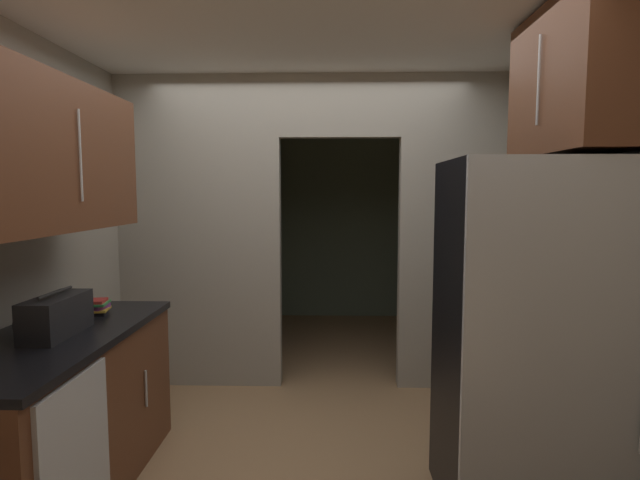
% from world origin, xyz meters
% --- Properties ---
extents(ground, '(20.00, 20.00, 0.00)m').
position_xyz_m(ground, '(0.00, 0.00, 0.00)').
color(ground, '#93704C').
extents(kitchen_overhead_slab, '(3.56, 6.69, 0.06)m').
position_xyz_m(kitchen_overhead_slab, '(0.00, 0.40, 2.60)').
color(kitchen_overhead_slab, silver).
extents(kitchen_partition, '(3.16, 0.12, 2.57)m').
position_xyz_m(kitchen_partition, '(-0.08, 1.34, 1.37)').
color(kitchen_partition, '#9E998C').
rests_on(kitchen_partition, ground).
extents(adjoining_room_shell, '(3.16, 2.48, 2.57)m').
position_xyz_m(adjoining_room_shell, '(0.00, 3.04, 1.29)').
color(adjoining_room_shell, slate).
rests_on(adjoining_room_shell, ground).
extents(refrigerator, '(0.84, 0.71, 1.79)m').
position_xyz_m(refrigerator, '(1.19, -0.29, 0.89)').
color(refrigerator, black).
rests_on(refrigerator, ground).
extents(lower_cabinet_run, '(0.68, 1.60, 0.90)m').
position_xyz_m(lower_cabinet_run, '(-1.24, -0.30, 0.45)').
color(lower_cabinet_run, brown).
rests_on(lower_cabinet_run, ground).
extents(dishwasher, '(0.02, 0.56, 0.84)m').
position_xyz_m(dishwasher, '(-0.91, -0.75, 0.42)').
color(dishwasher, '#B7BABC').
rests_on(dishwasher, ground).
extents(upper_cabinet_counterside, '(0.36, 1.44, 0.76)m').
position_xyz_m(upper_cabinet_counterside, '(-1.24, -0.30, 1.81)').
color(upper_cabinet_counterside, brown).
extents(upper_cabinet_fridgeside, '(0.36, 0.92, 0.74)m').
position_xyz_m(upper_cabinet_fridgeside, '(1.40, -0.19, 2.18)').
color(upper_cabinet_fridgeside, brown).
extents(boombox, '(0.19, 0.43, 0.23)m').
position_xyz_m(boombox, '(-1.21, -0.32, 1.00)').
color(boombox, black).
rests_on(boombox, lower_cabinet_run).
extents(book_stack, '(0.16, 0.18, 0.09)m').
position_xyz_m(book_stack, '(-1.22, 0.12, 0.94)').
color(book_stack, black).
rests_on(book_stack, lower_cabinet_run).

